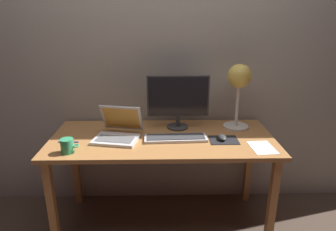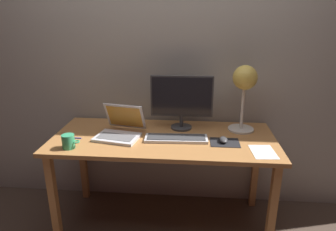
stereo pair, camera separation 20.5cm
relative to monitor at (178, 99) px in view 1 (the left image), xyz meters
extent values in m
plane|color=#47382D|center=(-0.12, -0.18, -0.98)|extent=(4.80, 4.80, 0.00)
cube|color=#9E998E|center=(-0.12, 0.22, 0.32)|extent=(4.80, 0.06, 2.60)
cube|color=#A8703D|center=(-0.12, -0.18, -0.25)|extent=(1.60, 0.70, 0.03)
cube|color=#A8703D|center=(-0.86, -0.47, -0.62)|extent=(0.05, 0.05, 0.71)
cube|color=#A8703D|center=(0.62, -0.47, -0.62)|extent=(0.05, 0.05, 0.71)
cube|color=#A8703D|center=(-0.86, 0.11, -0.62)|extent=(0.05, 0.05, 0.71)
cube|color=#A8703D|center=(0.62, 0.11, -0.62)|extent=(0.05, 0.05, 0.71)
cylinder|color=#38383A|center=(0.00, 0.00, -0.23)|extent=(0.16, 0.16, 0.01)
cylinder|color=#38383A|center=(0.00, 0.00, -0.18)|extent=(0.03, 0.03, 0.09)
cube|color=#38383A|center=(0.00, 0.00, 0.02)|extent=(0.47, 0.03, 0.31)
cube|color=black|center=(0.00, -0.02, 0.02)|extent=(0.44, 0.00, 0.29)
cube|color=silver|center=(-0.03, -0.23, -0.23)|extent=(0.45, 0.16, 0.02)
cube|color=#38383A|center=(-0.03, -0.23, -0.21)|extent=(0.41, 0.13, 0.01)
cube|color=silver|center=(-0.45, -0.24, -0.23)|extent=(0.34, 0.27, 0.02)
cube|color=slate|center=(-0.45, -0.26, -0.21)|extent=(0.27, 0.17, 0.00)
cube|color=silver|center=(-0.42, -0.09, -0.12)|extent=(0.31, 0.15, 0.20)
cube|color=gold|center=(-0.42, -0.09, -0.12)|extent=(0.28, 0.13, 0.17)
cylinder|color=beige|center=(0.45, 0.00, -0.23)|extent=(0.19, 0.19, 0.01)
cylinder|color=silver|center=(0.45, 0.00, -0.04)|extent=(0.02, 0.02, 0.36)
sphere|color=gold|center=(0.45, 0.00, 0.17)|extent=(0.18, 0.18, 0.18)
sphere|color=#FFEAB2|center=(0.45, -0.01, 0.13)|extent=(0.06, 0.06, 0.06)
cube|color=black|center=(0.31, -0.25, -0.23)|extent=(0.20, 0.16, 0.00)
ellipsoid|color=#38383A|center=(0.30, -0.24, -0.22)|extent=(0.06, 0.10, 0.03)
cylinder|color=#339966|center=(-0.73, -0.42, -0.19)|extent=(0.08, 0.08, 0.09)
torus|color=#339966|center=(-0.67, -0.42, -0.19)|extent=(0.05, 0.05, 0.01)
cube|color=white|center=(0.54, -0.37, -0.23)|extent=(0.16, 0.22, 0.00)
cylinder|color=#2633A5|center=(-0.77, -0.26, -0.23)|extent=(0.14, 0.01, 0.01)
camera|label=1|loc=(-0.12, -2.17, 0.62)|focal=32.06mm
camera|label=2|loc=(0.08, -2.17, 0.62)|focal=32.06mm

